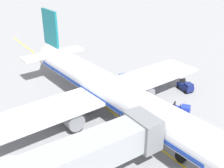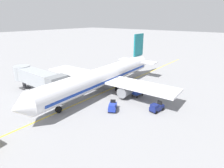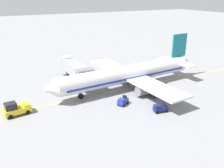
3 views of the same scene
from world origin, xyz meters
name	(u,v)px [view 1 (image 1 of 3)]	position (x,y,z in m)	size (l,w,h in m)	color
ground_plane	(105,107)	(0.00, 0.00, 0.00)	(400.00, 400.00, 0.00)	gray
gate_lead_in_line	(105,107)	(0.00, 0.00, 0.00)	(0.24, 80.00, 0.01)	gold
parked_airliner	(109,90)	(0.40, 1.47, 3.19)	(30.25, 37.33, 10.63)	silver
jet_bridge	(82,156)	(9.07, 10.64, 3.46)	(14.82, 3.50, 4.98)	#93999E
baggage_tug_lead	(186,86)	(-12.21, 2.73, 0.71)	(1.65, 2.67, 1.62)	navy
baggage_tug_trailing	(116,82)	(-4.75, -4.14, 0.71)	(2.13, 2.77, 1.62)	slate
baggage_tug_spare	(180,110)	(-6.51, 6.98, 0.71)	(2.34, 2.76, 1.62)	#1E339E
baggage_cart_front	(139,86)	(-6.43, -0.91, 0.95)	(1.59, 2.97, 1.58)	#4C4C51
baggage_cart_second_in_train	(126,80)	(-6.13, -3.67, 0.95)	(1.59, 2.97, 1.58)	#4C4C51
ground_crew_wing_walker	(143,77)	(-8.99, -3.09, 0.95)	(0.73, 0.28, 1.69)	#232328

